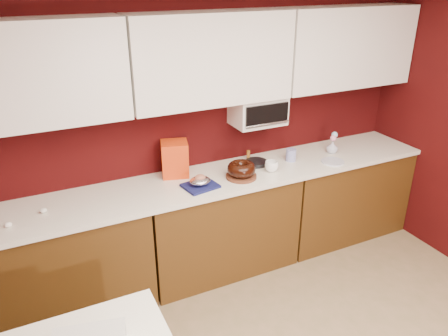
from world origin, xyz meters
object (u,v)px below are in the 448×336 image
object	(u,v)px
pandoro_box	(175,159)
blue_jar	(291,155)
toaster_oven	(258,110)
foil_ham_nest	(200,181)
bundt_cake	(241,169)
flower_vase	(332,146)
coffee_mug	(272,165)

from	to	relation	value
pandoro_box	blue_jar	size ratio (longest dim) A/B	2.68
toaster_oven	foil_ham_nest	xyz separation A→B (m)	(-0.67, -0.27, -0.42)
toaster_oven	bundt_cake	distance (m)	0.56
bundt_cake	blue_jar	world-z (taller)	bundt_cake
flower_vase	pandoro_box	bearing A→B (deg)	173.30
coffee_mug	blue_jar	bearing A→B (deg)	24.04
foil_ham_nest	coffee_mug	size ratio (longest dim) A/B	1.52
toaster_oven	coffee_mug	xyz separation A→B (m)	(0.00, -0.26, -0.42)
foil_ham_nest	toaster_oven	bearing A→B (deg)	22.36
coffee_mug	blue_jar	world-z (taller)	coffee_mug
bundt_cake	coffee_mug	size ratio (longest dim) A/B	2.13
coffee_mug	blue_jar	xyz separation A→B (m)	(0.28, 0.13, -0.00)
blue_jar	foil_ham_nest	bearing A→B (deg)	-171.82
blue_jar	toaster_oven	bearing A→B (deg)	153.99
pandoro_box	coffee_mug	xyz separation A→B (m)	(0.77, -0.29, -0.09)
bundt_cake	flower_vase	distance (m)	1.04
foil_ham_nest	pandoro_box	xyz separation A→B (m)	(-0.10, 0.30, 0.09)
bundt_cake	blue_jar	distance (m)	0.59
bundt_cake	blue_jar	xyz separation A→B (m)	(0.57, 0.13, -0.02)
bundt_cake	pandoro_box	size ratio (longest dim) A/B	0.80
foil_ham_nest	coffee_mug	world-z (taller)	coffee_mug
toaster_oven	foil_ham_nest	world-z (taller)	toaster_oven
toaster_oven	flower_vase	xyz separation A→B (m)	(0.74, -0.15, -0.41)
flower_vase	bundt_cake	bearing A→B (deg)	-173.73
foil_ham_nest	flower_vase	bearing A→B (deg)	5.07
bundt_cake	pandoro_box	xyz separation A→B (m)	(-0.47, 0.29, 0.07)
pandoro_box	flower_vase	bearing A→B (deg)	9.30
blue_jar	coffee_mug	bearing A→B (deg)	-155.96
bundt_cake	flower_vase	bearing A→B (deg)	6.27
pandoro_box	blue_jar	bearing A→B (deg)	7.06
pandoro_box	coffee_mug	size ratio (longest dim) A/B	2.65
toaster_oven	pandoro_box	size ratio (longest dim) A/B	1.52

